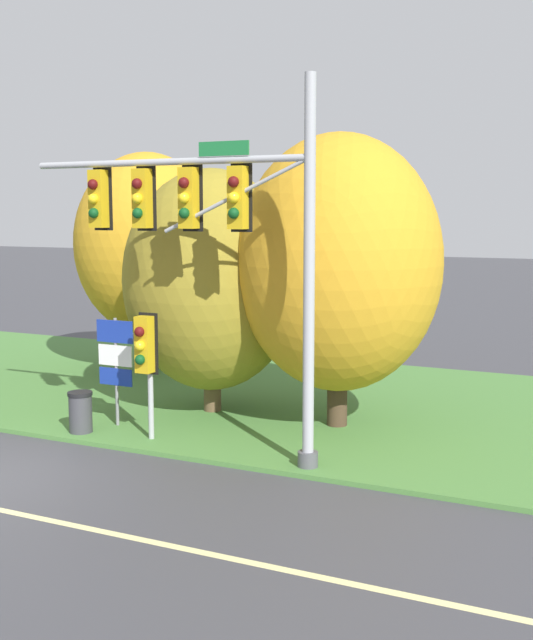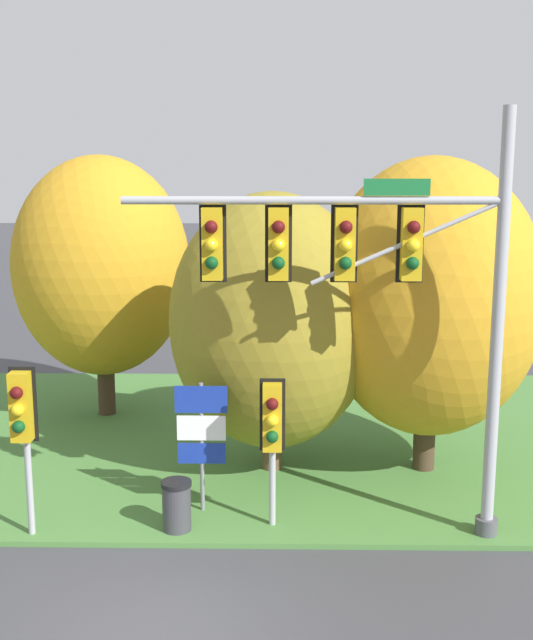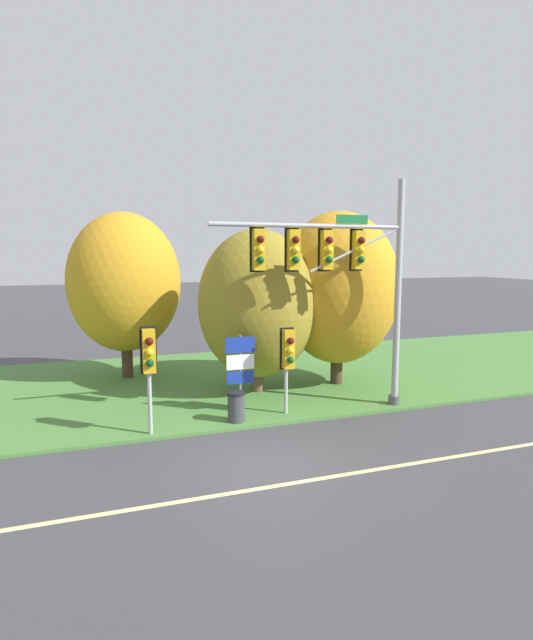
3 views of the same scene
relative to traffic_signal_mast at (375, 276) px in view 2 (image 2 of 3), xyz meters
The scene contains 10 objects.
ground_plane 6.57m from the traffic_signal_mast, 138.76° to the right, with size 160.00×160.00×0.00m, color #3D3D42.
grass_verge 7.86m from the traffic_signal_mast, 122.62° to the left, with size 48.00×11.50×0.10m, color #477A38.
traffic_signal_mast is the anchor object (origin of this frame).
pedestrian_signal_near_kerb 6.55m from the traffic_signal_mast, behind, with size 0.46×0.55×3.11m.
pedestrian_signal_further_along 3.22m from the traffic_signal_mast, behind, with size 0.46×0.55×2.80m.
route_sign_post 4.46m from the traffic_signal_mast, 163.62° to the left, with size 0.99×0.08×2.53m.
tree_nearest_road 9.35m from the traffic_signal_mast, 131.87° to the left, with size 4.53×4.53×6.78m.
tree_left_of_mast 3.86m from the traffic_signal_mast, 119.70° to the left, with size 4.36×4.36×6.01m.
tree_behind_signpost 3.63m from the traffic_signal_mast, 64.11° to the left, with size 4.70×4.70×6.73m.
trash_bin 5.47m from the traffic_signal_mast, behind, with size 0.56×0.56×0.93m.
Camera 2 is at (1.78, -10.53, 6.66)m, focal length 45.00 mm.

